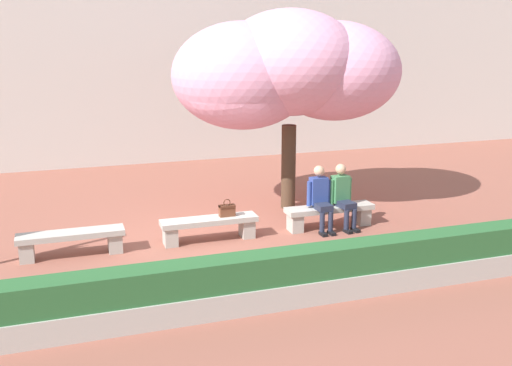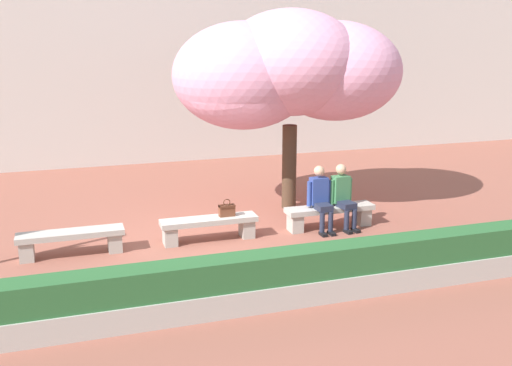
{
  "view_description": "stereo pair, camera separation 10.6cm",
  "coord_description": "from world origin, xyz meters",
  "views": [
    {
      "loc": [
        -2.61,
        -10.44,
        3.83
      ],
      "look_at": [
        1.0,
        0.2,
        1.0
      ],
      "focal_mm": 42.0,
      "sensor_mm": 36.0,
      "label": 1
    },
    {
      "loc": [
        -2.51,
        -10.47,
        3.83
      ],
      "look_at": [
        1.0,
        0.2,
        1.0
      ],
      "focal_mm": 42.0,
      "sensor_mm": 36.0,
      "label": 2
    }
  ],
  "objects": [
    {
      "name": "handbag",
      "position": [
        0.35,
        0.01,
        0.58
      ],
      "size": [
        0.3,
        0.15,
        0.34
      ],
      "color": "brown",
      "rests_on": "stone_bench_near_west"
    },
    {
      "name": "person_seated_left",
      "position": [
        2.26,
        -0.05,
        0.7
      ],
      "size": [
        0.51,
        0.68,
        1.29
      ],
      "color": "black",
      "rests_on": "ground"
    },
    {
      "name": "stone_bench_center",
      "position": [
        2.49,
        0.0,
        0.3
      ],
      "size": [
        1.83,
        0.43,
        0.45
      ],
      "color": "#ADA89E",
      "rests_on": "ground"
    },
    {
      "name": "stone_bench_near_west",
      "position": [
        0.0,
        0.0,
        0.3
      ],
      "size": [
        1.83,
        0.43,
        0.45
      ],
      "color": "#ADA89E",
      "rests_on": "ground"
    },
    {
      "name": "person_seated_right",
      "position": [
        2.74,
        -0.05,
        0.7
      ],
      "size": [
        0.51,
        0.71,
        1.29
      ],
      "color": "black",
      "rests_on": "ground"
    },
    {
      "name": "cherry_tree_main",
      "position": [
        2.21,
        1.64,
        3.06
      ],
      "size": [
        4.91,
        3.33,
        4.34
      ],
      "color": "#473323",
      "rests_on": "ground"
    },
    {
      "name": "ground_plane",
      "position": [
        0.0,
        0.0,
        0.0
      ],
      "size": [
        100.0,
        100.0,
        0.0
      ],
      "primitive_type": "plane",
      "color": "#8E5142"
    },
    {
      "name": "planter_hedge_foreground",
      "position": [
        0.0,
        -2.97,
        0.39
      ],
      "size": [
        10.27,
        0.5,
        0.8
      ],
      "color": "#ADA89E",
      "rests_on": "ground"
    },
    {
      "name": "stone_bench_west_end",
      "position": [
        -2.49,
        0.0,
        0.3
      ],
      "size": [
        1.83,
        0.43,
        0.45
      ],
      "color": "#ADA89E",
      "rests_on": "ground"
    }
  ]
}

